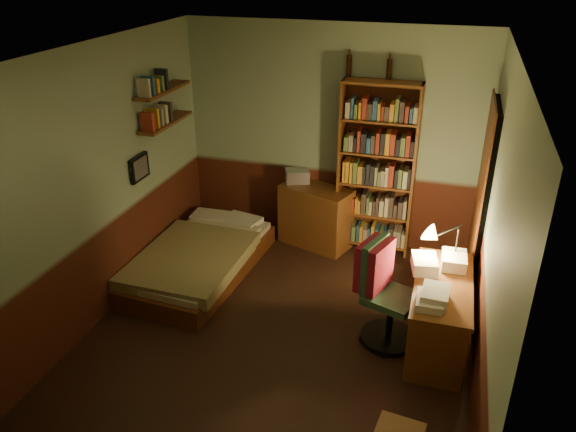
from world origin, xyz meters
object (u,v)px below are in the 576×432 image
(bed, at_px, (198,250))
(bookshelf, at_px, (377,170))
(mini_stereo, at_px, (297,176))
(desk_lamp, at_px, (458,237))
(dresser, at_px, (316,216))
(office_chair, at_px, (392,299))
(desk, at_px, (439,314))

(bed, xyz_separation_m, bookshelf, (1.76, 1.12, 0.73))
(mini_stereo, distance_m, desk_lamp, 2.28)
(desk_lamp, bearing_deg, dresser, 128.76)
(mini_stereo, bearing_deg, bookshelf, -25.07)
(bed, relative_size, office_chair, 2.08)
(desk, bearing_deg, office_chair, -168.66)
(mini_stereo, relative_size, office_chair, 0.31)
(mini_stereo, bearing_deg, office_chair, -74.16)
(mini_stereo, xyz_separation_m, desk_lamp, (1.89, -1.26, 0.11))
(dresser, xyz_separation_m, desk, (1.55, -1.54, -0.05))
(bed, height_order, dresser, dresser)
(desk_lamp, relative_size, office_chair, 0.60)
(bookshelf, bearing_deg, desk_lamp, -51.69)
(bed, relative_size, bookshelf, 0.94)
(bed, distance_m, office_chair, 2.29)
(dresser, xyz_separation_m, office_chair, (1.12, -1.63, 0.09))
(mini_stereo, xyz_separation_m, desk, (1.82, -1.66, -0.49))
(dresser, xyz_separation_m, mini_stereo, (-0.27, 0.13, 0.45))
(bed, relative_size, desk, 1.57)
(desk_lamp, bearing_deg, bed, 161.57)
(office_chair, bearing_deg, bookshelf, 123.72)
(bed, xyz_separation_m, desk, (2.63, -0.50, 0.04))
(desk, bearing_deg, bookshelf, 117.57)
(dresser, relative_size, office_chair, 0.91)
(dresser, distance_m, desk_lamp, 2.06)
(office_chair, bearing_deg, desk, 31.23)
(desk_lamp, bearing_deg, desk, -116.42)
(dresser, relative_size, bookshelf, 0.41)
(desk, bearing_deg, desk_lamp, 79.14)
(dresser, height_order, desk, dresser)
(bookshelf, distance_m, desk_lamp, 1.54)
(desk, bearing_deg, dresser, 134.63)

